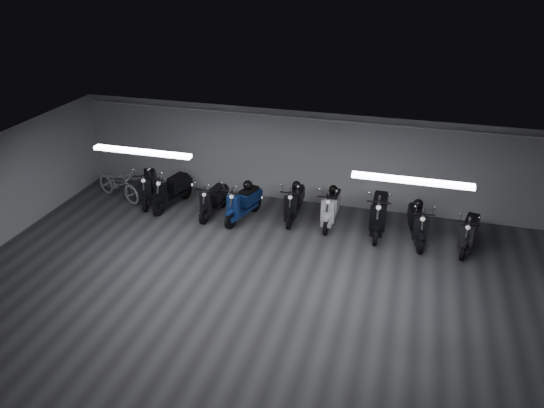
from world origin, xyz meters
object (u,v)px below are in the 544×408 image
(helmet_1, at_px, (418,204))
(scooter_7, at_px, (379,207))
(scooter_3, at_px, (213,195))
(helmet_0, at_px, (248,185))
(scooter_1, at_px, (171,185))
(helmet_2, at_px, (296,185))
(scooter_6, at_px, (331,202))
(scooter_9, at_px, (470,227))
(scooter_5, at_px, (294,198))
(helmet_3, at_px, (333,189))
(scooter_0, at_px, (147,181))
(bicycle, at_px, (118,181))
(scooter_4, at_px, (243,198))
(scooter_8, at_px, (418,218))

(helmet_1, bearing_deg, scooter_7, -176.75)
(scooter_3, xyz_separation_m, helmet_0, (0.97, 0.22, 0.35))
(scooter_1, bearing_deg, helmet_2, 19.78)
(scooter_6, xyz_separation_m, scooter_9, (3.58, -0.40, -0.04))
(scooter_5, xyz_separation_m, scooter_9, (4.63, -0.41, -0.03))
(scooter_6, xyz_separation_m, helmet_3, (0.00, 0.25, 0.28))
(scooter_0, xyz_separation_m, scooter_1, (0.84, -0.10, 0.02))
(bicycle, distance_m, helmet_1, 8.78)
(scooter_6, distance_m, helmet_3, 0.38)
(scooter_1, distance_m, scooter_5, 3.65)
(helmet_1, distance_m, helmet_3, 2.30)
(scooter_1, distance_m, scooter_4, 2.28)
(scooter_4, bearing_deg, helmet_1, 20.62)
(scooter_6, height_order, helmet_1, scooter_6)
(scooter_0, distance_m, helmet_1, 7.81)
(scooter_8, bearing_deg, helmet_3, 156.46)
(scooter_9, bearing_deg, scooter_7, -174.38)
(scooter_1, xyz_separation_m, bicycle, (-1.81, 0.06, -0.11))
(helmet_0, xyz_separation_m, helmet_1, (4.62, 0.11, -0.02))
(scooter_6, distance_m, scooter_8, 2.34)
(helmet_3, bearing_deg, scooter_4, -164.62)
(scooter_6, height_order, helmet_2, scooter_6)
(scooter_3, relative_size, scooter_5, 0.94)
(scooter_4, bearing_deg, scooter_3, -165.35)
(scooter_4, height_order, helmet_0, scooter_4)
(scooter_4, height_order, helmet_1, scooter_4)
(scooter_4, distance_m, helmet_1, 4.71)
(scooter_5, distance_m, scooter_6, 1.04)
(helmet_2, bearing_deg, helmet_1, -5.62)
(scooter_0, xyz_separation_m, scooter_3, (2.22, -0.27, -0.06))
(scooter_0, height_order, helmet_3, scooter_0)
(scooter_1, height_order, scooter_3, scooter_1)
(scooter_8, bearing_deg, scooter_4, 171.24)
(scooter_4, xyz_separation_m, helmet_3, (2.41, 0.66, 0.27))
(scooter_7, distance_m, helmet_0, 3.65)
(scooter_1, bearing_deg, scooter_5, 15.90)
(helmet_1, relative_size, helmet_3, 1.09)
(helmet_2, bearing_deg, scooter_6, -14.34)
(scooter_0, distance_m, scooter_1, 0.85)
(scooter_1, distance_m, scooter_9, 8.27)
(scooter_3, distance_m, scooter_8, 5.63)
(helmet_1, bearing_deg, bicycle, -179.43)
(scooter_8, xyz_separation_m, helmet_0, (-4.66, 0.14, 0.31))
(scooter_7, bearing_deg, helmet_1, 2.41)
(scooter_0, distance_m, scooter_4, 3.13)
(scooter_7, xyz_separation_m, helmet_1, (0.97, 0.06, 0.21))
(helmet_3, bearing_deg, scooter_3, -169.11)
(scooter_8, xyz_separation_m, scooter_9, (1.26, -0.09, -0.03))
(scooter_3, height_order, helmet_1, scooter_3)
(scooter_8, distance_m, helmet_0, 4.67)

